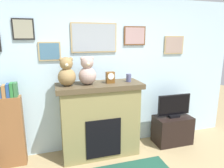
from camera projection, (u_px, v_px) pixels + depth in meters
back_wall at (100, 75)px, 3.53m from camera, size 5.20×0.15×2.60m
fireplace at (100, 119)px, 3.36m from camera, size 1.37×0.57×1.23m
bookshelf at (10, 128)px, 3.03m from camera, size 0.40×0.16×1.31m
tv_stand at (172, 130)px, 3.79m from camera, size 0.68×0.40×0.52m
television at (174, 106)px, 3.68m from camera, size 0.64×0.14×0.42m
candle_jar at (129, 78)px, 3.33m from camera, size 0.08×0.08×0.13m
mantel_clock at (110, 77)px, 3.24m from camera, size 0.13×0.10×0.18m
teddy_bear_cream at (67, 73)px, 3.03m from camera, size 0.27×0.27×0.43m
teddy_bear_brown at (87, 72)px, 3.11m from camera, size 0.27×0.27×0.44m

